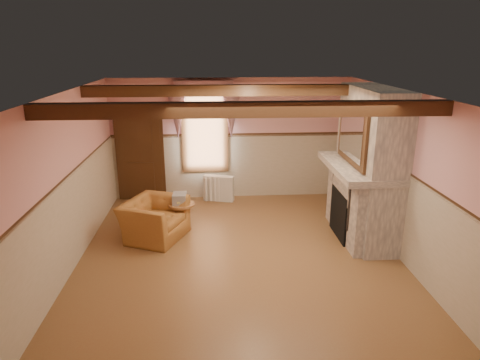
{
  "coord_description": "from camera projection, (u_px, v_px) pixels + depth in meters",
  "views": [
    {
      "loc": [
        -0.43,
        -6.75,
        3.51
      ],
      "look_at": [
        0.07,
        0.8,
        1.1
      ],
      "focal_mm": 32.0,
      "sensor_mm": 36.0,
      "label": 1
    }
  ],
  "objects": [
    {
      "name": "jar_yellow",
      "position": [
        364.0,
        164.0,
        7.56
      ],
      "size": [
        0.06,
        0.06,
        0.12
      ],
      "primitive_type": "cylinder",
      "color": "gold",
      "rests_on": "mantel"
    },
    {
      "name": "book_stack",
      "position": [
        180.0,
        198.0,
        8.3
      ],
      "size": [
        0.27,
        0.33,
        0.2
      ],
      "primitive_type": "cube",
      "rotation": [
        0.0,
        0.0,
        -0.04
      ],
      "color": "#B7AD8C",
      "rests_on": "side_table"
    },
    {
      "name": "wall_left",
      "position": [
        70.0,
        181.0,
        6.91
      ],
      "size": [
        0.02,
        6.0,
        2.8
      ],
      "primitive_type": "cube",
      "color": "pink",
      "rests_on": "floor"
    },
    {
      "name": "floor",
      "position": [
        239.0,
        253.0,
        7.51
      ],
      "size": [
        5.5,
        6.0,
        0.01
      ],
      "primitive_type": "cube",
      "color": "brown",
      "rests_on": "ground"
    },
    {
      "name": "window_drapes",
      "position": [
        204.0,
        103.0,
        9.52
      ],
      "size": [
        1.3,
        0.14,
        1.4
      ],
      "primitive_type": "cube",
      "color": "gray",
      "rests_on": "wall_back"
    },
    {
      "name": "fireplace",
      "position": [
        369.0,
        165.0,
        7.8
      ],
      "size": [
        0.85,
        2.0,
        2.8
      ],
      "primitive_type": "cube",
      "color": "gray",
      "rests_on": "floor"
    },
    {
      "name": "bowl",
      "position": [
        362.0,
        164.0,
        7.68
      ],
      "size": [
        0.35,
        0.35,
        0.08
      ],
      "primitive_type": "imported",
      "color": "brown",
      "rests_on": "mantel"
    },
    {
      "name": "candle_red",
      "position": [
        367.0,
        165.0,
        7.42
      ],
      "size": [
        0.06,
        0.06,
        0.16
      ],
      "primitive_type": "cylinder",
      "color": "maroon",
      "rests_on": "mantel"
    },
    {
      "name": "ceiling",
      "position": [
        239.0,
        92.0,
        6.66
      ],
      "size": [
        5.5,
        6.0,
        0.01
      ],
      "primitive_type": "cube",
      "color": "silver",
      "rests_on": "wall_back"
    },
    {
      "name": "wall_front",
      "position": [
        258.0,
        268.0,
        4.23
      ],
      "size": [
        5.5,
        0.02,
        2.8
      ],
      "primitive_type": "cube",
      "color": "pink",
      "rests_on": "floor"
    },
    {
      "name": "ceiling_beam_back",
      "position": [
        235.0,
        90.0,
        7.83
      ],
      "size": [
        5.5,
        0.18,
        0.2
      ],
      "primitive_type": "cube",
      "color": "black",
      "rests_on": "ceiling"
    },
    {
      "name": "wall_back",
      "position": [
        231.0,
        139.0,
        9.93
      ],
      "size": [
        5.5,
        0.02,
        2.8
      ],
      "primitive_type": "cube",
      "color": "pink",
      "rests_on": "floor"
    },
    {
      "name": "oil_lamp",
      "position": [
        354.0,
        152.0,
        8.07
      ],
      "size": [
        0.11,
        0.11,
        0.28
      ],
      "primitive_type": "cylinder",
      "color": "gold",
      "rests_on": "mantel"
    },
    {
      "name": "mantel",
      "position": [
        359.0,
        167.0,
        7.8
      ],
      "size": [
        1.05,
        2.05,
        0.12
      ],
      "primitive_type": "cube",
      "color": "gray",
      "rests_on": "fireplace"
    },
    {
      "name": "door",
      "position": [
        140.0,
        156.0,
        9.85
      ],
      "size": [
        1.1,
        0.1,
        2.1
      ],
      "primitive_type": "cube",
      "color": "black",
      "rests_on": "floor"
    },
    {
      "name": "side_table",
      "position": [
        182.0,
        217.0,
        8.39
      ],
      "size": [
        0.6,
        0.6,
        0.55
      ],
      "primitive_type": "cylinder",
      "rotation": [
        0.0,
        0.0,
        -0.22
      ],
      "color": "brown",
      "rests_on": "floor"
    },
    {
      "name": "wall_right",
      "position": [
        401.0,
        174.0,
        7.25
      ],
      "size": [
        0.02,
        6.0,
        2.8
      ],
      "primitive_type": "cube",
      "color": "pink",
      "rests_on": "floor"
    },
    {
      "name": "overmantel_mirror",
      "position": [
        352.0,
        135.0,
        7.61
      ],
      "size": [
        0.06,
        1.44,
        1.04
      ],
      "primitive_type": "cube",
      "color": "silver",
      "rests_on": "fireplace"
    },
    {
      "name": "firebox",
      "position": [
        343.0,
        214.0,
        8.07
      ],
      "size": [
        0.2,
        0.95,
        0.9
      ],
      "primitive_type": "cube",
      "color": "black",
      "rests_on": "floor"
    },
    {
      "name": "wainscot",
      "position": [
        239.0,
        214.0,
        7.28
      ],
      "size": [
        5.5,
        6.0,
        1.5
      ],
      "primitive_type": null,
      "color": "#BFAE9A",
      "rests_on": "floor"
    },
    {
      "name": "chair_rail",
      "position": [
        239.0,
        172.0,
        7.05
      ],
      "size": [
        5.5,
        6.0,
        0.08
      ],
      "primitive_type": null,
      "color": "black",
      "rests_on": "wainscot"
    },
    {
      "name": "armchair",
      "position": [
        154.0,
        219.0,
        8.02
      ],
      "size": [
        1.35,
        1.43,
        0.73
      ],
      "primitive_type": "imported",
      "rotation": [
        0.0,
        0.0,
        1.16
      ],
      "color": "#9E662D",
      "rests_on": "floor"
    },
    {
      "name": "window",
      "position": [
        205.0,
        129.0,
        9.79
      ],
      "size": [
        1.06,
        0.08,
        2.02
      ],
      "primitive_type": "cube",
      "color": "white",
      "rests_on": "wall_back"
    },
    {
      "name": "mantel_clock",
      "position": [
        350.0,
        151.0,
        8.31
      ],
      "size": [
        0.14,
        0.24,
        0.2
      ],
      "primitive_type": "cube",
      "color": "black",
      "rests_on": "mantel"
    },
    {
      "name": "radiator",
      "position": [
        219.0,
        188.0,
        9.96
      ],
      "size": [
        0.72,
        0.35,
        0.6
      ],
      "primitive_type": "cube",
      "rotation": [
        0.0,
        0.0,
        -0.25
      ],
      "color": "silver",
      "rests_on": "floor"
    },
    {
      "name": "ceiling_beam_front",
      "position": [
        245.0,
        110.0,
        5.55
      ],
      "size": [
        5.5,
        0.18,
        0.2
      ],
      "primitive_type": "cube",
      "color": "black",
      "rests_on": "ceiling"
    }
  ]
}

